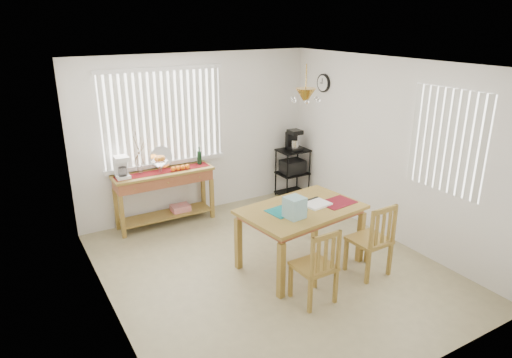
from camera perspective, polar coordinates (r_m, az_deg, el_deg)
ground at (r=6.09m, az=1.85°, el=-11.07°), size 4.00×4.50×0.01m
room_shell at (r=5.44m, az=1.98°, el=4.57°), size 4.20×4.70×2.70m
sideboard at (r=7.21m, az=-11.34°, el=-0.68°), size 1.55×0.43×0.87m
sideboard_items at (r=7.04m, az=-13.41°, el=1.71°), size 1.47×0.37×0.67m
wire_cart at (r=8.24m, az=4.59°, el=1.34°), size 0.52×0.42×0.88m
cart_items at (r=8.10m, az=4.65°, el=4.85°), size 0.21×0.25×0.36m
dining_table at (r=5.87m, az=5.67°, el=-4.43°), size 1.63×1.16×0.81m
table_items at (r=5.62m, az=5.54°, el=-3.46°), size 1.22×0.53×0.26m
chair_left at (r=5.26m, az=7.51°, el=-10.80°), size 0.43×0.43×0.92m
chair_right at (r=5.91m, az=14.27°, el=-7.42°), size 0.46×0.46×0.97m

